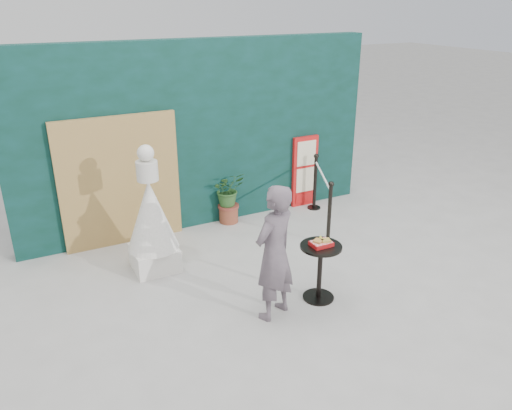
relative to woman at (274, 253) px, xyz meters
name	(u,v)px	position (x,y,z in m)	size (l,w,h in m)	color
ground	(301,315)	(0.29, -0.17, -0.83)	(60.00, 60.00, 0.00)	#ADAAA5
back_wall	(201,135)	(0.29, 2.98, 0.67)	(6.00, 0.30, 3.00)	black
bamboo_fence	(120,182)	(-1.11, 2.77, 0.17)	(1.80, 0.08, 2.00)	tan
woman	(274,253)	(0.00, 0.00, 0.00)	(0.61, 0.40, 1.67)	#64555F
menu_board	(305,171)	(2.19, 2.78, -0.18)	(0.50, 0.07, 1.30)	red
statue	(152,221)	(-0.95, 1.75, -0.10)	(0.71, 0.71, 1.81)	white
cafe_table	(320,264)	(0.68, 0.05, -0.34)	(0.52, 0.52, 0.75)	black
food_basket	(321,243)	(0.69, 0.05, -0.05)	(0.26, 0.19, 0.11)	#AB1214
planter	(228,193)	(0.64, 2.72, -0.31)	(0.53, 0.46, 0.90)	brown
stanchion_barrier	(322,197)	(1.97, 1.91, -0.34)	(0.84, 1.54, 1.03)	black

